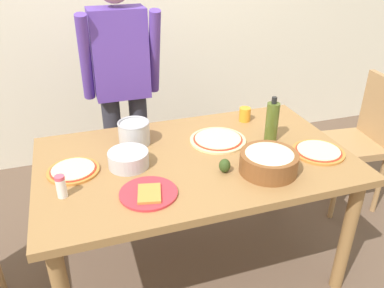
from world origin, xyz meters
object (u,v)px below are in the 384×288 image
(pizza_second_cooked, at_px, (318,152))
(pizza_cooked_on_tray, at_px, (73,170))
(olive_oil_bottle, at_px, (272,122))
(chair_wooden_right, at_px, (362,136))
(salt_shaker, at_px, (61,186))
(person_cook, at_px, (122,82))
(cup_orange, at_px, (245,114))
(avocado, at_px, (225,166))
(pizza_raw_on_board, at_px, (218,140))
(mixing_bowl_steel, at_px, (128,159))
(dining_table, at_px, (195,172))
(steel_pot, at_px, (134,132))
(popcorn_bowl, at_px, (269,160))
(plate_with_slice, at_px, (149,193))

(pizza_second_cooked, bearing_deg, pizza_cooked_on_tray, 170.38)
(olive_oil_bottle, bearing_deg, chair_wooden_right, 14.79)
(pizza_cooked_on_tray, relative_size, salt_shaker, 2.36)
(person_cook, xyz_separation_m, pizza_second_cooked, (0.87, -0.92, -0.17))
(cup_orange, relative_size, avocado, 1.21)
(pizza_raw_on_board, relative_size, mixing_bowl_steel, 1.56)
(dining_table, bearing_deg, salt_shaker, -167.44)
(pizza_cooked_on_tray, height_order, mixing_bowl_steel, mixing_bowl_steel)
(pizza_second_cooked, xyz_separation_m, avocado, (-0.54, -0.02, 0.03))
(mixing_bowl_steel, relative_size, cup_orange, 2.35)
(salt_shaker, height_order, avocado, salt_shaker)
(mixing_bowl_steel, distance_m, steel_pot, 0.24)
(chair_wooden_right, bearing_deg, cup_orange, 176.64)
(cup_orange, bearing_deg, mixing_bowl_steel, -158.09)
(pizza_raw_on_board, bearing_deg, pizza_cooked_on_tray, -174.12)
(cup_orange, bearing_deg, popcorn_bowl, -103.92)
(steel_pot, relative_size, avocado, 2.48)
(dining_table, height_order, plate_with_slice, plate_with_slice)
(avocado, bearing_deg, salt_shaker, 177.38)
(dining_table, bearing_deg, olive_oil_bottle, 6.04)
(pizza_second_cooked, relative_size, plate_with_slice, 1.04)
(pizza_raw_on_board, distance_m, salt_shaker, 0.88)
(avocado, bearing_deg, person_cook, 109.46)
(chair_wooden_right, bearing_deg, person_cook, 162.91)
(dining_table, xyz_separation_m, pizza_cooked_on_tray, (-0.61, 0.05, 0.10))
(pizza_second_cooked, relative_size, popcorn_bowl, 0.96)
(chair_wooden_right, distance_m, steel_pot, 1.61)
(mixing_bowl_steel, bearing_deg, plate_with_slice, -81.61)
(popcorn_bowl, height_order, avocado, popcorn_bowl)
(mixing_bowl_steel, bearing_deg, pizza_raw_on_board, 11.88)
(pizza_second_cooked, relative_size, olive_oil_bottle, 1.05)
(pizza_cooked_on_tray, distance_m, popcorn_bowl, 0.95)
(plate_with_slice, bearing_deg, dining_table, 40.00)
(olive_oil_bottle, bearing_deg, avocado, -148.14)
(mixing_bowl_steel, xyz_separation_m, cup_orange, (0.77, 0.31, 0.00))
(pizza_cooked_on_tray, distance_m, pizza_second_cooked, 1.26)
(pizza_raw_on_board, height_order, plate_with_slice, plate_with_slice)
(plate_with_slice, bearing_deg, steel_pot, 86.20)
(mixing_bowl_steel, relative_size, olive_oil_bottle, 0.78)
(mixing_bowl_steel, bearing_deg, olive_oil_bottle, 2.27)
(chair_wooden_right, distance_m, pizza_second_cooked, 0.85)
(dining_table, relative_size, pizza_second_cooked, 5.93)
(person_cook, bearing_deg, avocado, -70.54)
(pizza_raw_on_board, relative_size, olive_oil_bottle, 1.22)
(pizza_cooked_on_tray, relative_size, plate_with_slice, 0.96)
(cup_orange, bearing_deg, dining_table, -142.84)
(plate_with_slice, bearing_deg, mixing_bowl_steel, 98.39)
(pizza_cooked_on_tray, bearing_deg, person_cook, 62.81)
(olive_oil_bottle, height_order, cup_orange, olive_oil_bottle)
(mixing_bowl_steel, height_order, cup_orange, cup_orange)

